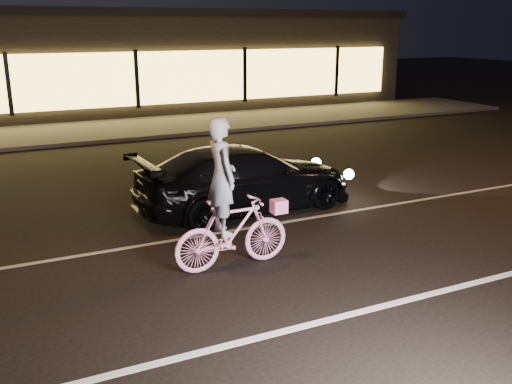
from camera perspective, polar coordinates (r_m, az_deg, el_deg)
ground at (r=9.46m, az=11.65°, el=-6.14°), size 90.00×90.00×0.00m
lane_stripe_near at (r=8.42m, az=17.86°, el=-9.48°), size 60.00×0.12×0.01m
lane_stripe_far at (r=11.00m, az=5.39°, el=-2.61°), size 60.00×0.10×0.01m
sidewalk at (r=20.90m, az=-10.35°, el=6.43°), size 30.00×4.00×0.12m
storefront at (r=26.45m, az=-14.18°, el=12.80°), size 25.40×8.42×4.20m
cyclist at (r=8.51m, az=-2.67°, el=-2.44°), size 1.84×0.63×2.32m
sedan at (r=11.31m, az=-1.07°, el=1.39°), size 4.55×2.07×1.29m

